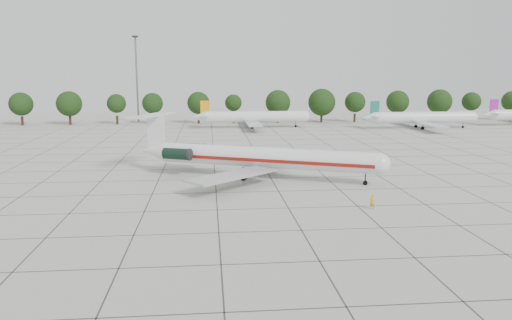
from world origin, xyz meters
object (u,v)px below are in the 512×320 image
at_px(bg_airliner_c, 254,117).
at_px(ground_crew, 372,202).
at_px(main_airliner, 252,156).
at_px(floodlight_mast, 137,74).
at_px(bg_airliner_d, 423,118).

bearing_deg(bg_airliner_c, ground_crew, -85.98).
height_order(main_airliner, ground_crew, main_airliner).
relative_size(main_airliner, bg_airliner_c, 1.27).
relative_size(main_airliner, floodlight_mast, 1.41).
xyz_separation_m(bg_airliner_c, floodlight_mast, (-33.51, 19.47, 11.37)).
bearing_deg(bg_airliner_c, bg_airliner_d, -7.84).
distance_m(main_airliner, ground_crew, 21.65).
bearing_deg(floodlight_mast, bg_airliner_d, -18.16).
bearing_deg(bg_airliner_c, floodlight_mast, 149.84).
bearing_deg(main_airliner, bg_airliner_c, 107.85).
xyz_separation_m(bg_airliner_c, bg_airliner_d, (44.61, -6.15, 0.00)).
relative_size(main_airliner, bg_airliner_d, 1.27).
xyz_separation_m(ground_crew, bg_airliner_c, (-5.75, 81.76, 2.07)).
height_order(main_airliner, floodlight_mast, floodlight_mast).
distance_m(ground_crew, bg_airliner_c, 81.98).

